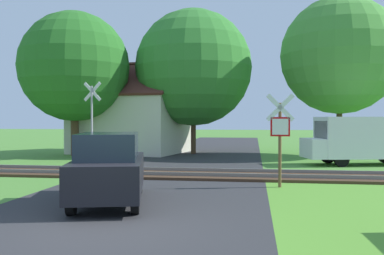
% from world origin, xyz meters
% --- Properties ---
extents(ground_plane, '(160.00, 160.00, 0.00)m').
position_xyz_m(ground_plane, '(0.00, 0.00, 0.00)').
color(ground_plane, '#4C8433').
extents(road_asphalt, '(6.66, 80.00, 0.01)m').
position_xyz_m(road_asphalt, '(0.00, 2.00, 0.00)').
color(road_asphalt, '#2D2D30').
rests_on(road_asphalt, ground).
extents(rail_track, '(60.00, 2.60, 0.22)m').
position_xyz_m(rail_track, '(0.00, 7.88, 0.06)').
color(rail_track, '#422D1E').
rests_on(rail_track, ground).
extents(stop_sign_near, '(0.88, 0.15, 2.93)m').
position_xyz_m(stop_sign_near, '(3.75, 5.59, 1.70)').
color(stop_sign_near, brown).
rests_on(stop_sign_near, ground).
extents(crossing_sign_far, '(0.87, 0.19, 3.81)m').
position_xyz_m(crossing_sign_far, '(-4.21, 10.24, 2.18)').
color(crossing_sign_far, '#9E9EA5').
rests_on(crossing_sign_far, ground).
extents(house, '(7.69, 7.20, 5.78)m').
position_xyz_m(house, '(-4.79, 18.68, 1.99)').
color(house, beige).
rests_on(house, ground).
extents(tree_left, '(6.38, 6.38, 8.39)m').
position_xyz_m(tree_left, '(-7.43, 15.75, 5.19)').
color(tree_left, '#513823').
rests_on(tree_left, ground).
extents(tree_center, '(7.15, 7.15, 8.88)m').
position_xyz_m(tree_center, '(-0.76, 18.14, 5.30)').
color(tree_center, '#513823').
rests_on(tree_center, ground).
extents(tree_right, '(6.71, 6.71, 9.14)m').
position_xyz_m(tree_right, '(7.79, 17.53, 5.78)').
color(tree_right, '#513823').
rests_on(tree_right, ground).
extents(mail_truck, '(5.18, 2.86, 2.24)m').
position_xyz_m(mail_truck, '(7.87, 12.87, 1.24)').
color(mail_truck, white).
rests_on(mail_truck, ground).
extents(parked_car, '(2.53, 4.27, 1.78)m').
position_xyz_m(parked_car, '(-0.67, 2.41, 0.89)').
color(parked_car, black).
rests_on(parked_car, ground).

